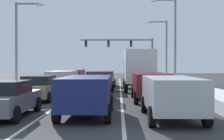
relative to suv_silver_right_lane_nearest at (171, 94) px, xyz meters
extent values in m
plane|color=#333335|center=(-3.64, 10.00, -1.02)|extent=(120.00, 120.00, 0.00)
cube|color=silver|center=(-1.94, 14.05, -1.01)|extent=(0.14, 44.55, 0.01)
cube|color=silver|center=(-5.34, 14.05, -1.01)|extent=(0.14, 44.55, 0.01)
cube|color=white|center=(3.36, 14.05, -0.71)|extent=(2.18, 44.55, 0.62)
cube|color=white|center=(-10.64, 14.05, -0.65)|extent=(1.68, 44.55, 0.73)
cube|color=#B7BABF|center=(0.00, 0.01, 0.03)|extent=(1.95, 4.90, 1.25)
cube|color=black|center=(0.00, -2.40, 0.30)|extent=(1.56, 0.06, 0.55)
cube|color=red|center=(-0.78, -2.39, -0.07)|extent=(0.20, 0.08, 0.28)
cube|color=red|center=(0.78, -2.39, -0.07)|extent=(0.20, 0.08, 0.28)
cylinder|color=black|center=(-0.96, 1.71, -0.65)|extent=(0.25, 0.74, 0.74)
cylinder|color=black|center=(0.95, 1.71, -0.65)|extent=(0.25, 0.74, 0.74)
cylinder|color=black|center=(-0.96, -1.69, -0.65)|extent=(0.25, 0.74, 0.74)
cylinder|color=black|center=(0.95, -1.69, -0.65)|extent=(0.25, 0.74, 0.74)
cube|color=maroon|center=(-0.20, 6.30, 0.03)|extent=(1.95, 4.90, 1.25)
cube|color=black|center=(-0.20, 3.89, 0.30)|extent=(1.56, 0.06, 0.55)
cube|color=red|center=(-0.98, 3.90, -0.07)|extent=(0.20, 0.08, 0.28)
cube|color=red|center=(0.58, 3.90, -0.07)|extent=(0.20, 0.08, 0.28)
cylinder|color=black|center=(-1.15, 8.00, -0.65)|extent=(0.25, 0.74, 0.74)
cylinder|color=black|center=(0.76, 8.00, -0.65)|extent=(0.25, 0.74, 0.74)
cylinder|color=black|center=(-1.15, 4.60, -0.65)|extent=(0.25, 0.74, 0.74)
cylinder|color=black|center=(0.76, 4.60, -0.65)|extent=(0.25, 0.74, 0.74)
cube|color=black|center=(-0.42, 16.59, 0.54)|extent=(2.35, 2.20, 2.00)
cube|color=silver|center=(-0.42, 12.99, 1.04)|extent=(2.35, 5.00, 2.60)
cylinder|color=black|center=(-1.55, 16.89, -0.56)|extent=(0.28, 0.92, 0.92)
cylinder|color=black|center=(0.70, 16.89, -0.56)|extent=(0.28, 0.92, 0.92)
cylinder|color=black|center=(-1.55, 11.49, -0.56)|extent=(0.28, 0.92, 0.92)
cylinder|color=black|center=(0.70, 11.49, -0.56)|extent=(0.28, 0.92, 0.92)
cube|color=#1E5633|center=(-0.13, 22.48, 0.03)|extent=(1.95, 4.90, 1.25)
cube|color=black|center=(-0.13, 20.07, 0.30)|extent=(1.56, 0.06, 0.55)
cube|color=red|center=(-0.91, 20.08, -0.07)|extent=(0.20, 0.08, 0.28)
cube|color=red|center=(0.65, 20.08, -0.07)|extent=(0.20, 0.08, 0.28)
cylinder|color=black|center=(-1.09, 24.18, -0.65)|extent=(0.25, 0.74, 0.74)
cylinder|color=black|center=(0.82, 24.18, -0.65)|extent=(0.25, 0.74, 0.74)
cylinder|color=black|center=(-1.09, 20.78, -0.65)|extent=(0.25, 0.74, 0.74)
cylinder|color=black|center=(0.82, 20.78, -0.65)|extent=(0.25, 0.74, 0.74)
cube|color=navy|center=(-3.47, 0.68, 0.03)|extent=(1.95, 4.90, 1.25)
cube|color=black|center=(-3.47, -1.73, 0.30)|extent=(1.56, 0.06, 0.55)
cube|color=red|center=(-4.25, -1.72, -0.07)|extent=(0.20, 0.08, 0.28)
cube|color=red|center=(-2.69, -1.72, -0.07)|extent=(0.20, 0.08, 0.28)
cylinder|color=black|center=(-4.43, 2.38, -0.65)|extent=(0.25, 0.74, 0.74)
cylinder|color=black|center=(-2.52, 2.38, -0.65)|extent=(0.25, 0.74, 0.74)
cylinder|color=black|center=(-4.43, -1.02, -0.65)|extent=(0.25, 0.74, 0.74)
cylinder|color=black|center=(-2.52, -1.02, -0.65)|extent=(0.25, 0.74, 0.74)
cube|color=maroon|center=(-3.63, 6.44, -0.39)|extent=(1.82, 4.50, 0.70)
cube|color=black|center=(-3.63, 6.29, 0.22)|extent=(1.64, 2.20, 0.55)
cube|color=red|center=(-4.32, 4.24, -0.27)|extent=(0.24, 0.08, 0.14)
cube|color=red|center=(-2.94, 4.24, -0.27)|extent=(0.24, 0.08, 0.14)
cylinder|color=black|center=(-4.52, 7.99, -0.69)|extent=(0.22, 0.66, 0.66)
cylinder|color=black|center=(-2.74, 7.99, -0.69)|extent=(0.22, 0.66, 0.66)
cylinder|color=black|center=(-4.52, 4.89, -0.69)|extent=(0.22, 0.66, 0.66)
cylinder|color=black|center=(-2.74, 4.89, -0.69)|extent=(0.22, 0.66, 0.66)
cube|color=#38383D|center=(-3.62, 13.33, 0.03)|extent=(1.95, 4.90, 1.25)
cube|color=black|center=(-3.62, 10.92, 0.30)|extent=(1.56, 0.06, 0.55)
cube|color=red|center=(-4.40, 10.93, -0.07)|extent=(0.20, 0.08, 0.28)
cube|color=red|center=(-2.84, 10.93, -0.07)|extent=(0.20, 0.08, 0.28)
cylinder|color=black|center=(-4.57, 15.03, -0.65)|extent=(0.25, 0.74, 0.74)
cylinder|color=black|center=(-2.66, 15.03, -0.65)|extent=(0.25, 0.74, 0.74)
cylinder|color=black|center=(-4.57, 11.63, -0.65)|extent=(0.25, 0.74, 0.74)
cylinder|color=black|center=(-2.66, 11.63, -0.65)|extent=(0.25, 0.74, 0.74)
cube|color=silver|center=(-3.43, 19.20, -0.39)|extent=(1.82, 4.50, 0.70)
cube|color=black|center=(-3.43, 19.05, 0.22)|extent=(1.64, 2.20, 0.55)
cube|color=red|center=(-4.12, 17.00, -0.27)|extent=(0.24, 0.08, 0.14)
cube|color=red|center=(-2.74, 17.00, -0.27)|extent=(0.24, 0.08, 0.14)
cylinder|color=black|center=(-4.32, 20.75, -0.69)|extent=(0.22, 0.66, 0.66)
cylinder|color=black|center=(-2.54, 20.75, -0.69)|extent=(0.22, 0.66, 0.66)
cylinder|color=black|center=(-4.32, 17.65, -0.69)|extent=(0.22, 0.66, 0.66)
cylinder|color=black|center=(-2.54, 17.65, -0.69)|extent=(0.22, 0.66, 0.66)
cube|color=slate|center=(-6.81, 0.40, -0.39)|extent=(1.82, 4.50, 0.70)
cube|color=black|center=(-6.81, 0.25, 0.22)|extent=(1.64, 2.20, 0.55)
cube|color=red|center=(-6.12, -1.80, -0.27)|extent=(0.24, 0.08, 0.14)
cylinder|color=black|center=(-7.70, 1.95, -0.69)|extent=(0.22, 0.66, 0.66)
cylinder|color=black|center=(-5.92, 1.95, -0.69)|extent=(0.22, 0.66, 0.66)
cylinder|color=black|center=(-5.92, -1.15, -0.69)|extent=(0.22, 0.66, 0.66)
cube|color=#937F60|center=(-6.99, 6.53, -0.39)|extent=(1.82, 4.50, 0.70)
cube|color=black|center=(-6.99, 6.38, 0.22)|extent=(1.64, 2.20, 0.55)
cube|color=red|center=(-7.68, 4.33, -0.27)|extent=(0.24, 0.08, 0.14)
cube|color=red|center=(-6.30, 4.33, -0.27)|extent=(0.24, 0.08, 0.14)
cylinder|color=black|center=(-7.88, 8.08, -0.69)|extent=(0.22, 0.66, 0.66)
cylinder|color=black|center=(-6.10, 8.08, -0.69)|extent=(0.22, 0.66, 0.66)
cylinder|color=black|center=(-7.88, 4.98, -0.69)|extent=(0.22, 0.66, 0.66)
cylinder|color=black|center=(-6.10, 4.98, -0.69)|extent=(0.22, 0.66, 0.66)
cube|color=#B7BABF|center=(-6.82, 13.38, 0.03)|extent=(1.95, 4.90, 1.25)
cube|color=black|center=(-6.82, 10.97, 0.30)|extent=(1.56, 0.06, 0.55)
cube|color=red|center=(-7.60, 10.98, -0.07)|extent=(0.20, 0.08, 0.28)
cube|color=red|center=(-6.04, 10.98, -0.07)|extent=(0.20, 0.08, 0.28)
cylinder|color=black|center=(-7.77, 15.08, -0.65)|extent=(0.25, 0.74, 0.74)
cylinder|color=black|center=(-5.86, 15.08, -0.65)|extent=(0.25, 0.74, 0.74)
cylinder|color=black|center=(-7.77, 11.68, -0.65)|extent=(0.25, 0.74, 0.74)
cylinder|color=black|center=(-5.86, 11.68, -0.65)|extent=(0.25, 0.74, 0.74)
cube|color=maroon|center=(-6.95, 20.62, 0.03)|extent=(1.95, 4.90, 1.25)
cube|color=black|center=(-6.95, 18.21, 0.30)|extent=(1.56, 0.06, 0.55)
cube|color=red|center=(-7.73, 18.22, -0.07)|extent=(0.20, 0.08, 0.28)
cube|color=red|center=(-6.17, 18.22, -0.07)|extent=(0.20, 0.08, 0.28)
cylinder|color=black|center=(-7.91, 22.32, -0.65)|extent=(0.25, 0.74, 0.74)
cylinder|color=black|center=(-6.00, 22.32, -0.65)|extent=(0.25, 0.74, 0.74)
cylinder|color=black|center=(-7.91, 18.92, -0.65)|extent=(0.25, 0.74, 0.74)
cylinder|color=black|center=(-6.00, 18.92, -0.65)|extent=(0.25, 0.74, 0.74)
cylinder|color=slate|center=(2.96, 34.30, 2.08)|extent=(0.28, 0.28, 6.20)
cube|color=slate|center=(-2.44, 34.30, 4.93)|extent=(10.80, 0.20, 0.20)
cube|color=black|center=(-0.24, 34.30, 4.36)|extent=(0.34, 0.34, 0.95)
sphere|color=#4C0A0A|center=(-0.24, 34.11, 4.64)|extent=(0.22, 0.22, 0.22)
sphere|color=#593F0C|center=(-0.24, 34.11, 4.36)|extent=(0.22, 0.22, 0.22)
sphere|color=green|center=(-0.24, 34.11, 4.07)|extent=(0.22, 0.22, 0.22)
cube|color=black|center=(-3.64, 34.30, 4.36)|extent=(0.34, 0.34, 0.95)
sphere|color=#4C0A0A|center=(-3.64, 34.11, 4.64)|extent=(0.22, 0.22, 0.22)
sphere|color=#593F0C|center=(-3.64, 34.11, 4.36)|extent=(0.22, 0.22, 0.22)
sphere|color=green|center=(-3.64, 34.11, 4.07)|extent=(0.22, 0.22, 0.22)
cube|color=black|center=(-7.04, 34.30, 4.36)|extent=(0.34, 0.34, 0.95)
sphere|color=#4C0A0A|center=(-7.04, 34.11, 4.64)|extent=(0.22, 0.22, 0.22)
sphere|color=#593F0C|center=(-7.04, 34.11, 4.36)|extent=(0.22, 0.22, 0.22)
sphere|color=green|center=(-7.04, 34.11, 4.07)|extent=(0.22, 0.22, 0.22)
cylinder|color=gray|center=(3.81, 20.12, 3.54)|extent=(0.22, 0.22, 9.12)
cube|color=gray|center=(2.71, 20.12, 7.95)|extent=(2.20, 0.14, 0.14)
ellipsoid|color=#EAE5C6|center=(1.61, 20.12, 7.85)|extent=(0.70, 0.36, 0.24)
cylinder|color=gray|center=(4.15, 28.22, 2.97)|extent=(0.22, 0.22, 7.97)
cube|color=gray|center=(3.05, 28.22, 6.80)|extent=(2.20, 0.14, 0.14)
ellipsoid|color=#EAE5C6|center=(1.95, 28.22, 6.70)|extent=(0.70, 0.36, 0.24)
cylinder|color=gray|center=(-11.47, 15.71, 2.94)|extent=(0.22, 0.22, 7.91)
cube|color=gray|center=(-10.37, 15.71, 6.74)|extent=(2.20, 0.14, 0.14)
ellipsoid|color=#EAE5C6|center=(-9.27, 15.71, 6.64)|extent=(0.70, 0.36, 0.24)
camera|label=1|loc=(-2.12, -12.48, 1.15)|focal=49.80mm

